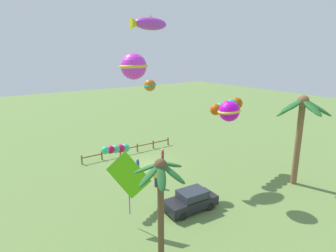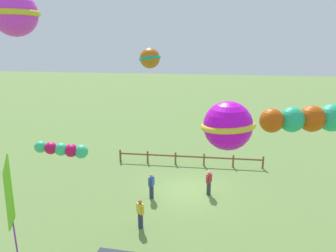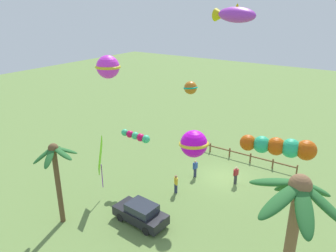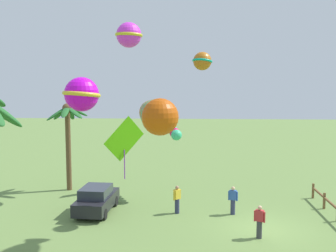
{
  "view_description": "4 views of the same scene",
  "coord_description": "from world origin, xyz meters",
  "views": [
    {
      "loc": [
        14.34,
        23.25,
        11.24
      ],
      "look_at": [
        0.89,
        4.36,
        5.16
      ],
      "focal_mm": 30.65,
      "sensor_mm": 36.0,
      "label": 1
    },
    {
      "loc": [
        -1.13,
        18.69,
        9.69
      ],
      "look_at": [
        0.64,
        5.16,
        5.75
      ],
      "focal_mm": 34.6,
      "sensor_mm": 36.0,
      "label": 2
    },
    {
      "loc": [
        -9.99,
        23.47,
        14.27
      ],
      "look_at": [
        2.49,
        5.05,
        5.92
      ],
      "focal_mm": 34.45,
      "sensor_mm": 36.0,
      "label": 3
    },
    {
      "loc": [
        -20.06,
        3.7,
        7.44
      ],
      "look_at": [
        3.02,
        4.94,
        4.88
      ],
      "focal_mm": 43.33,
      "sensor_mm": 36.0,
      "label": 4
    }
  ],
  "objects": [
    {
      "name": "spectator_2",
      "position": [
        2.17,
        4.38,
        0.81
      ],
      "size": [
        0.43,
        0.43,
        1.59
      ],
      "color": "#2D3351",
      "rests_on": "ground"
    },
    {
      "name": "kite_tube_5",
      "position": [
        5.81,
        4.74,
        4.24
      ],
      "size": [
        2.44,
        1.13,
        0.97
      ],
      "color": "#37C482"
    },
    {
      "name": "kite_ball_6",
      "position": [
        5.74,
        7.56,
        10.33
      ],
      "size": [
        1.95,
        1.95,
        1.59
      ],
      "color": "#DA31DA"
    },
    {
      "name": "spectator_0",
      "position": [
        -1.27,
        0.36,
        0.81
      ],
      "size": [
        0.37,
        0.51,
        1.59
      ],
      "color": "#38383D",
      "rests_on": "ground"
    },
    {
      "name": "kite_ball_1",
      "position": [
        -1.73,
        8.65,
        6.84
      ],
      "size": [
        2.45,
        2.45,
        1.58
      ],
      "color": "#CB0BD5"
    },
    {
      "name": "spectator_1",
      "position": [
        2.17,
        1.26,
        0.81
      ],
      "size": [
        0.34,
        0.53,
        1.59
      ],
      "color": "#2D3351",
      "rests_on": "ground"
    },
    {
      "name": "parked_car_0",
      "position": [
        2.12,
        8.97,
        0.75
      ],
      "size": [
        4.0,
        1.95,
        1.51
      ],
      "color": "black",
      "rests_on": "ground"
    },
    {
      "name": "kite_tube_4",
      "position": [
        -5.61,
        4.91,
        6.24
      ],
      "size": [
        4.46,
        1.7,
        1.24
      ],
      "color": "#BF4B09"
    },
    {
      "name": "palm_tree_1",
      "position": [
        6.76,
        11.94,
        4.44
      ],
      "size": [
        2.93,
        2.73,
        5.96
      ],
      "color": "brown",
      "rests_on": "ground"
    },
    {
      "name": "kite_ball_3",
      "position": [
        1.81,
        3.05,
        8.5
      ],
      "size": [
        1.48,
        1.48,
        0.98
      ],
      "color": "#B46316"
    },
    {
      "name": "kite_diamond_0",
      "position": [
        6.63,
        8.08,
        3.54
      ],
      "size": [
        2.02,
        2.41,
        4.3
      ],
      "color": "#55BF0E"
    },
    {
      "name": "ground_plane",
      "position": [
        0.0,
        0.0,
        0.0
      ],
      "size": [
        120.0,
        120.0,
        0.0
      ],
      "primitive_type": "plane",
      "color": "olive"
    }
  ]
}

